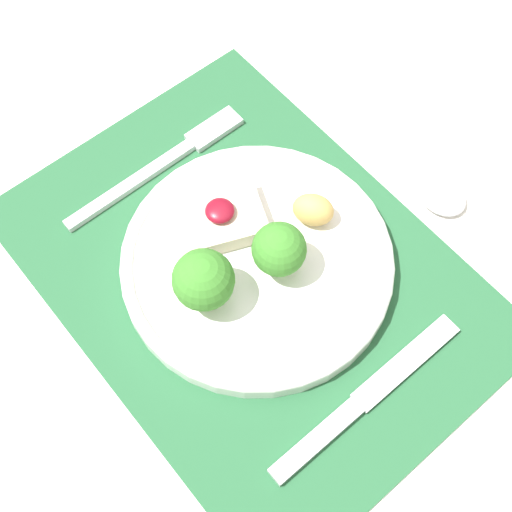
{
  "coord_description": "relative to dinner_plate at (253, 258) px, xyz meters",
  "views": [
    {
      "loc": [
        0.22,
        -0.18,
        1.36
      ],
      "look_at": [
        -0.0,
        0.01,
        0.79
      ],
      "focal_mm": 50.0,
      "sensor_mm": 36.0,
      "label": 1
    }
  ],
  "objects": [
    {
      "name": "spoon",
      "position": [
        0.04,
        0.19,
        -0.01
      ],
      "size": [
        0.19,
        0.04,
        0.01
      ],
      "rotation": [
        0.0,
        0.0,
        -0.07
      ],
      "color": "silver",
      "rests_on": "dining_table"
    },
    {
      "name": "placemat",
      "position": [
        0.0,
        -0.01,
        -0.02
      ],
      "size": [
        0.44,
        0.32,
        0.0
      ],
      "primitive_type": "cube",
      "color": "#235633",
      "rests_on": "dining_table"
    },
    {
      "name": "fork",
      "position": [
        -0.14,
        0.01,
        -0.01
      ],
      "size": [
        0.02,
        0.21,
        0.01
      ],
      "rotation": [
        0.0,
        0.0,
        -0.04
      ],
      "color": "silver",
      "rests_on": "placemat"
    },
    {
      "name": "dinner_plate",
      "position": [
        0.0,
        0.0,
        0.0
      ],
      "size": [
        0.25,
        0.25,
        0.08
      ],
      "color": "white",
      "rests_on": "placemat"
    },
    {
      "name": "dining_table",
      "position": [
        0.0,
        -0.01,
        -0.1
      ],
      "size": [
        1.48,
        1.29,
        0.77
      ],
      "color": "white",
      "rests_on": "ground_plane"
    },
    {
      "name": "ground_plane",
      "position": [
        0.0,
        -0.01,
        -0.79
      ],
      "size": [
        8.0,
        8.0,
        0.0
      ],
      "primitive_type": "plane",
      "color": "#4C4742"
    },
    {
      "name": "knife",
      "position": [
        0.16,
        -0.02,
        -0.01
      ],
      "size": [
        0.02,
        0.21,
        0.01
      ],
      "rotation": [
        0.0,
        0.0,
        -0.02
      ],
      "color": "silver",
      "rests_on": "placemat"
    }
  ]
}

